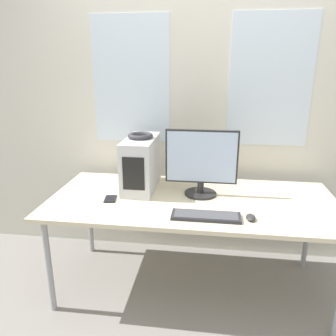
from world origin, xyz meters
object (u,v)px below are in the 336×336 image
Objects in this scene: cell_phone at (110,199)px; keyboard at (206,216)px; headphones at (140,136)px; mouse at (251,217)px; monitor_main at (201,162)px; pc_tower at (141,163)px.

keyboard is at bearing -25.00° from cell_phone.
headphones is at bearing 48.03° from cell_phone.
mouse is at bearing -19.88° from cell_phone.
headphones is at bearing 137.86° from keyboard.
headphones is 0.50m from cell_phone.
headphones is 0.97m from mouse.
cell_phone is at bearing -164.17° from monitor_main.
keyboard is 0.70m from cell_phone.
cell_phone is at bearing -123.45° from pc_tower.
pc_tower is 0.36m from cell_phone.
headphones is 2.03× the size of mouse.
monitor_main reaches higher than keyboard.
mouse reaches higher than cell_phone.
monitor_main is 0.44m from keyboard.
keyboard is 0.27m from mouse.
mouse is (0.77, -0.44, -0.39)m from headphones.
monitor_main is (0.45, -0.08, -0.16)m from headphones.
monitor_main reaches higher than pc_tower.
mouse is (0.32, -0.36, -0.23)m from monitor_main.
headphones is at bearing 150.11° from mouse.
monitor_main reaches higher than mouse.
monitor_main is at bearing 97.49° from keyboard.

